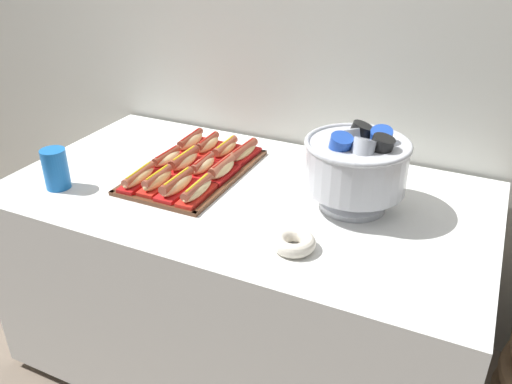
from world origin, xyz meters
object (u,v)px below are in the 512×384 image
Objects in this scene: hot_dog_5 at (184,161)px; hot_dog_11 at (243,153)px; hot_dog_3 at (197,191)px; hot_dog_1 at (158,181)px; buffet_table at (246,276)px; hot_dog_10 at (225,149)px; hot_dog_4 at (167,159)px; punch_bowl at (357,164)px; hot_dog_2 at (177,185)px; serving_tray at (194,172)px; hot_dog_8 at (191,142)px; hot_dog_7 at (222,170)px; hot_dog_6 at (203,166)px; hot_dog_0 at (139,178)px; hot_dog_9 at (208,145)px; cup_stack at (56,169)px.

hot_dog_5 reaches higher than hot_dog_11.
hot_dog_1 is at bearing -179.84° from hot_dog_3.
buffet_table is 0.47m from hot_dog_10.
punch_bowl is (0.69, 0.01, 0.12)m from hot_dog_4.
buffet_table is 0.45m from hot_dog_2.
hot_dog_4 reaches higher than serving_tray.
hot_dog_4 is 0.90× the size of hot_dog_8.
hot_dog_10 is (-0.08, 0.33, -0.00)m from hot_dog_3.
serving_tray is 0.12m from hot_dog_4.
hot_dog_5 is at bearing -179.84° from hot_dog_7.
hot_dog_3 is at bearing -65.39° from hot_dog_6.
hot_dog_6 is at bearing -47.57° from hot_dog_8.
hot_dog_8 is 0.56× the size of punch_bowl.
hot_dog_6 is (0.07, 0.00, -0.00)m from hot_dog_5.
serving_tray is at bearing -124.13° from hot_dog_11.
hot_dog_5 is 0.08m from hot_dog_6.
hot_dog_5 is (-0.08, 0.16, 0.00)m from hot_dog_2.
hot_dog_9 is at bearing 77.36° from hot_dog_0.
cup_stack reaches higher than hot_dog_10.
hot_dog_0 is (-0.11, -0.17, 0.03)m from serving_tray.
hot_dog_2 is 1.15× the size of hot_dog_6.
serving_tray is 0.05m from hot_dog_6.
hot_dog_5 is 0.22m from hot_dog_11.
hot_dog_3 is at bearing -77.03° from hot_dog_10.
hot_dog_1 is at bearing -102.64° from serving_tray.
serving_tray is 0.46m from cup_stack.
hot_dog_7 is 0.28m from hot_dog_8.
hot_dog_7 is (0.15, 0.17, -0.00)m from hot_dog_1.
cup_stack is (-0.32, -0.45, 0.03)m from hot_dog_9.
punch_bowl is at bearing 20.54° from hot_dog_3.
punch_bowl is at bearing 0.75° from hot_dog_5.
hot_dog_7 is 0.99× the size of hot_dog_9.
hot_dog_1 is at bearing -89.84° from hot_dog_9.
hot_dog_2 is 0.33m from hot_dog_10.
hot_dog_0 is at bearing -159.13° from buffet_table.
serving_tray is 0.12m from hot_dog_7.
serving_tray is 0.20m from hot_dog_0.
hot_dog_3 is 1.32× the size of cup_stack.
punch_bowl is (0.61, 0.01, 0.11)m from hot_dog_5.
hot_dog_8 is (-0.23, 0.33, 0.00)m from hot_dog_3.
hot_dog_4 is (-0.11, -0.00, 0.03)m from serving_tray.
hot_dog_8 reaches higher than hot_dog_11.
hot_dog_10 and hot_dog_11 have the same top height.
hot_dog_9 is at bearing 132.43° from hot_dog_7.
hot_dog_6 is 1.13× the size of cup_stack.
hot_dog_11 is 0.65m from cup_stack.
hot_dog_2 is 1.11× the size of hot_dog_4.
hot_dog_9 reaches higher than buffet_table.
hot_dog_1 is 1.19× the size of cup_stack.
hot_dog_9 is 0.15m from hot_dog_11.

